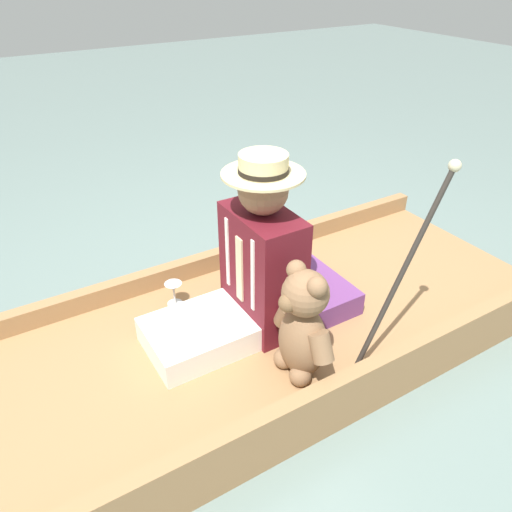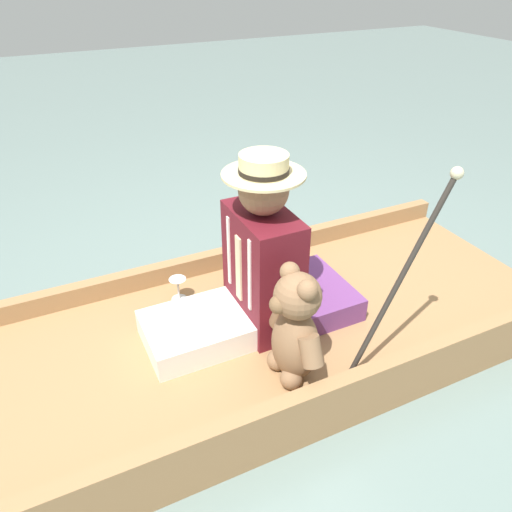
# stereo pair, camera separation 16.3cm
# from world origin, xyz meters

# --- Properties ---
(ground_plane) EXTENTS (16.00, 16.00, 0.00)m
(ground_plane) POSITION_xyz_m (0.00, 0.00, 0.00)
(ground_plane) COLOR slate
(punt_boat) EXTENTS (1.05, 2.58, 0.24)m
(punt_boat) POSITION_xyz_m (0.00, 0.00, 0.08)
(punt_boat) COLOR #997047
(punt_boat) RESTS_ON ground_plane
(seat_cushion) EXTENTS (0.41, 0.29, 0.11)m
(seat_cushion) POSITION_xyz_m (0.03, -0.23, 0.20)
(seat_cushion) COLOR #6B3875
(seat_cushion) RESTS_ON punt_boat
(seated_person) EXTENTS (0.36, 0.66, 0.75)m
(seated_person) POSITION_xyz_m (0.02, 0.09, 0.43)
(seated_person) COLOR white
(seated_person) RESTS_ON punt_boat
(teddy_bear) EXTENTS (0.33, 0.19, 0.47)m
(teddy_bear) POSITION_xyz_m (-0.31, 0.06, 0.37)
(teddy_bear) COLOR #846042
(teddy_bear) RESTS_ON punt_boat
(wine_glass) EXTENTS (0.08, 0.08, 0.11)m
(wine_glass) POSITION_xyz_m (0.32, 0.30, 0.23)
(wine_glass) COLOR silver
(wine_glass) RESTS_ON punt_boat
(walking_cane) EXTENTS (0.04, 0.36, 0.79)m
(walking_cane) POSITION_xyz_m (-0.42, -0.31, 0.61)
(walking_cane) COLOR #2D2823
(walking_cane) RESTS_ON punt_boat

